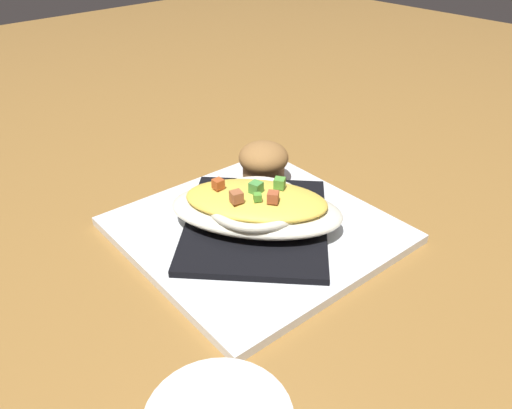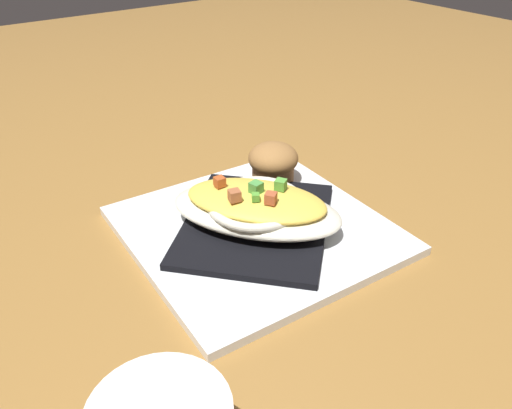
{
  "view_description": "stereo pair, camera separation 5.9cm",
  "coord_description": "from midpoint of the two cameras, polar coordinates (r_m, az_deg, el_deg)",
  "views": [
    {
      "loc": [
        -0.37,
        0.34,
        0.35
      ],
      "look_at": [
        0.0,
        0.0,
        0.04
      ],
      "focal_mm": 36.01,
      "sensor_mm": 36.0,
      "label": 1
    },
    {
      "loc": [
        -0.4,
        0.29,
        0.35
      ],
      "look_at": [
        0.0,
        0.0,
        0.04
      ],
      "focal_mm": 36.01,
      "sensor_mm": 36.0,
      "label": 2
    }
  ],
  "objects": [
    {
      "name": "folded_napkin",
      "position": [
        0.6,
        2.8,
        -2.19
      ],
      "size": [
        0.26,
        0.26,
        0.01
      ],
      "primitive_type": "cube",
      "rotation": [
        0.0,
        0.0,
        0.75
      ],
      "color": "black",
      "rests_on": "square_plate"
    },
    {
      "name": "muffin",
      "position": [
        0.68,
        4.39,
        4.58
      ],
      "size": [
        0.07,
        0.07,
        0.06
      ],
      "color": "#9D6B3F",
      "rests_on": "square_plate"
    },
    {
      "name": "gratin_dish",
      "position": [
        0.59,
        2.85,
        -0.28
      ],
      "size": [
        0.23,
        0.21,
        0.05
      ],
      "color": "silver",
      "rests_on": "folded_napkin"
    },
    {
      "name": "square_plate",
      "position": [
        0.61,
        2.77,
        -2.93
      ],
      "size": [
        0.3,
        0.3,
        0.01
      ],
      "primitive_type": "cube",
      "rotation": [
        0.0,
        0.0,
        -0.05
      ],
      "color": "white",
      "rests_on": "ground_plane"
    },
    {
      "name": "ground_plane",
      "position": [
        0.61,
        2.76,
        -3.35
      ],
      "size": [
        2.6,
        2.6,
        0.0
      ],
      "primitive_type": "plane",
      "color": "olive"
    }
  ]
}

